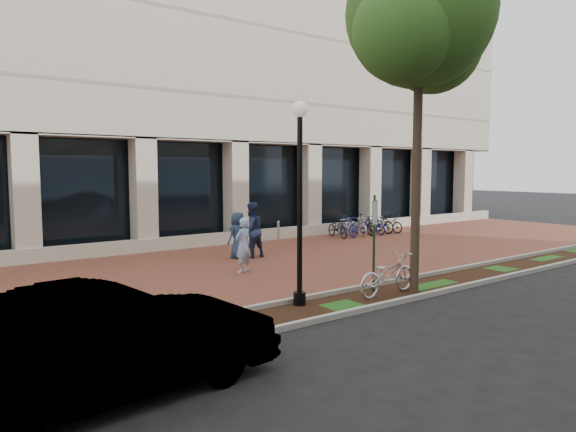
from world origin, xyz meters
TOP-DOWN VIEW (x-y plane):
  - ground at (0.00, 0.00)m, footprint 120.00×120.00m
  - brick_plaza at (0.00, 0.00)m, footprint 40.00×9.00m
  - planting_strip at (0.00, -5.25)m, footprint 40.00×1.50m
  - curb_plaza_side at (0.00, -4.50)m, footprint 40.00×0.12m
  - curb_street_side at (0.00, -6.00)m, footprint 40.00×0.12m
  - near_office_building at (0.00, 10.47)m, footprint 40.00×12.12m
  - parking_sign at (0.06, -4.88)m, footprint 0.34×0.07m
  - lamppost at (-2.17, -4.74)m, footprint 0.36×0.36m
  - street_tree at (0.92, -5.44)m, footprint 4.25×3.54m
  - locked_bicycle at (0.10, -5.29)m, footprint 1.97×0.77m
  - pedestrian_left at (-1.25, -0.87)m, footprint 0.68×0.54m
  - pedestrian_mid at (0.36, 1.17)m, footprint 0.96×0.76m
  - pedestrian_right at (-0.08, 1.35)m, footprint 0.89×0.69m
  - bollard at (3.54, 4.00)m, footprint 0.12×0.12m
  - bike_rack_cluster at (7.96, 3.28)m, footprint 4.13×1.76m
  - sedan_near_curb at (-7.08, -6.91)m, footprint 4.73×1.97m

SIDE VIEW (x-z plane):
  - ground at x=0.00m, z-range 0.00..0.00m
  - brick_plaza at x=0.00m, z-range 0.00..0.01m
  - planting_strip at x=0.00m, z-range 0.00..0.01m
  - curb_plaza_side at x=0.00m, z-range 0.00..0.12m
  - curb_street_side at x=0.00m, z-range 0.00..0.12m
  - bollard at x=3.54m, z-range 0.01..0.88m
  - bike_rack_cluster at x=7.96m, z-range -0.03..0.94m
  - locked_bicycle at x=0.10m, z-range 0.00..1.02m
  - sedan_near_curb at x=-7.08m, z-range 0.00..1.52m
  - pedestrian_right at x=-0.08m, z-range 0.00..1.60m
  - pedestrian_left at x=-1.25m, z-range 0.00..1.63m
  - pedestrian_mid at x=0.36m, z-range 0.00..1.93m
  - parking_sign at x=0.06m, z-range 0.33..2.75m
  - lamppost at x=-2.17m, z-range 0.29..4.81m
  - street_tree at x=0.92m, z-range 2.25..10.77m
  - near_office_building at x=0.00m, z-range 2.05..18.05m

